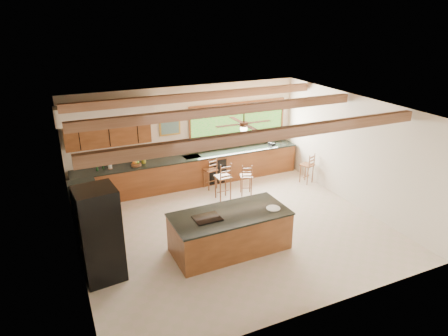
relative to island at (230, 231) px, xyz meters
name	(u,v)px	position (x,y,z in m)	size (l,w,h in m)	color
ground	(233,228)	(0.48, 0.82, -0.45)	(7.20, 7.20, 0.00)	beige
room_shell	(216,136)	(0.31, 1.47, 1.76)	(7.27, 6.54, 3.02)	beige
counter_run	(170,180)	(-0.34, 3.34, 0.01)	(7.12, 3.10, 1.22)	brown
island	(230,231)	(0.00, 0.00, 0.00)	(2.62, 1.27, 0.93)	brown
refrigerator	(100,235)	(-2.74, 0.14, 0.52)	(0.84, 0.82, 1.96)	black
bar_stool_a	(211,171)	(0.88, 3.21, 0.13)	(0.41, 0.41, 0.99)	brown
bar_stool_b	(224,178)	(0.92, 2.36, 0.21)	(0.42, 0.42, 1.13)	brown
bar_stool_c	(247,177)	(1.66, 2.37, 0.11)	(0.44, 0.44, 0.96)	brown
bar_stool_d	(308,166)	(3.78, 2.37, 0.12)	(0.45, 0.45, 0.97)	brown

